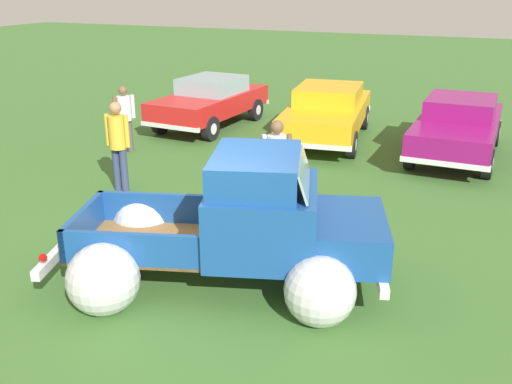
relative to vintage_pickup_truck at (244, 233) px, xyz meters
The scene contains 8 objects.
ground_plane 0.85m from the vintage_pickup_truck, 162.08° to the right, with size 80.00×80.00×0.00m, color #3D6B2D.
vintage_pickup_truck is the anchor object (origin of this frame).
show_car_0 9.31m from the vintage_pickup_truck, 120.95° to the left, with size 2.06×4.26×1.43m.
show_car_1 8.05m from the vintage_pickup_truck, 98.86° to the left, with size 2.55×4.90×1.43m.
show_car_2 8.01m from the vintage_pickup_truck, 74.66° to the left, with size 1.91×4.51×1.43m.
spectator_0 7.28m from the vintage_pickup_truck, 138.81° to the left, with size 0.48×0.48×1.66m.
spectator_1 2.47m from the vintage_pickup_truck, 101.38° to the left, with size 0.50×0.46×1.80m.
spectator_2 4.60m from the vintage_pickup_truck, 148.30° to the left, with size 0.54×0.37×1.84m.
Camera 1 is at (3.45, -6.49, 4.09)m, focal length 40.14 mm.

